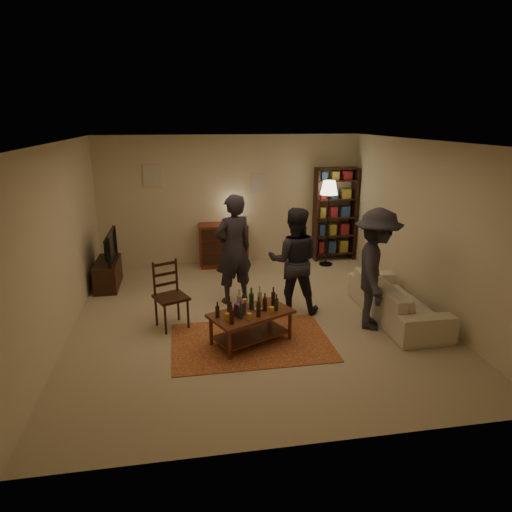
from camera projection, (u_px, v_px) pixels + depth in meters
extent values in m
plane|color=#C6B793|center=(254.00, 317.00, 7.23)|extent=(6.00, 6.00, 0.00)
plane|color=beige|center=(231.00, 200.00, 9.66)|extent=(5.50, 0.00, 5.50)
plane|color=beige|center=(61.00, 242.00, 6.39)|extent=(0.00, 6.00, 6.00)
plane|color=beige|center=(423.00, 227.00, 7.28)|extent=(0.00, 6.00, 6.00)
plane|color=beige|center=(310.00, 316.00, 4.00)|extent=(5.50, 0.00, 5.50)
plane|color=white|center=(254.00, 142.00, 6.44)|extent=(6.00, 6.00, 0.00)
cube|color=beige|center=(152.00, 176.00, 9.23)|extent=(0.35, 0.03, 0.45)
cube|color=beige|center=(259.00, 183.00, 9.64)|extent=(0.30, 0.03, 0.40)
cube|color=maroon|center=(251.00, 342.00, 6.40)|extent=(2.20, 1.50, 0.01)
cube|color=brown|center=(251.00, 314.00, 6.28)|extent=(1.27, 1.02, 0.04)
cube|color=brown|center=(251.00, 334.00, 6.37)|extent=(1.14, 0.89, 0.02)
cylinder|color=brown|center=(230.00, 345.00, 5.88)|extent=(0.05, 0.05, 0.42)
cylinder|color=brown|center=(290.00, 326.00, 6.42)|extent=(0.05, 0.05, 0.42)
cylinder|color=brown|center=(211.00, 331.00, 6.27)|extent=(0.05, 0.05, 0.42)
cylinder|color=brown|center=(269.00, 314.00, 6.81)|extent=(0.05, 0.05, 0.42)
cylinder|color=gold|center=(228.00, 317.00, 6.01)|extent=(0.07, 0.07, 0.10)
cylinder|color=gold|center=(249.00, 316.00, 6.04)|extent=(0.07, 0.07, 0.09)
cylinder|color=gold|center=(245.00, 303.00, 6.46)|extent=(0.07, 0.07, 0.11)
cylinder|color=gold|center=(271.00, 310.00, 6.24)|extent=(0.07, 0.07, 0.09)
cylinder|color=gold|center=(265.00, 299.00, 6.59)|extent=(0.07, 0.07, 0.10)
cube|color=#5C2D7D|center=(239.00, 309.00, 6.17)|extent=(0.16, 0.16, 0.18)
cylinder|color=gray|center=(259.00, 310.00, 6.32)|extent=(0.12, 0.12, 0.03)
cube|color=#321710|center=(171.00, 297.00, 6.75)|extent=(0.58, 0.58, 0.04)
cylinder|color=#321710|center=(165.00, 320.00, 6.58)|extent=(0.04, 0.04, 0.46)
cylinder|color=#321710|center=(188.00, 314.00, 6.77)|extent=(0.04, 0.04, 0.46)
cylinder|color=#321710|center=(156.00, 311.00, 6.87)|extent=(0.04, 0.04, 0.46)
cylinder|color=#321710|center=(178.00, 306.00, 7.05)|extent=(0.04, 0.04, 0.46)
cube|color=#321710|center=(165.00, 276.00, 6.81)|extent=(0.34, 0.17, 0.53)
cube|color=#321710|center=(108.00, 274.00, 8.46)|extent=(0.40, 1.00, 0.50)
imported|color=black|center=(106.00, 246.00, 8.31)|extent=(0.13, 0.97, 0.56)
cube|color=maroon|center=(223.00, 245.00, 9.63)|extent=(1.00, 0.48, 0.90)
cube|color=#321710|center=(225.00, 259.00, 9.46)|extent=(0.92, 0.02, 0.22)
cube|color=#321710|center=(225.00, 247.00, 9.38)|extent=(0.92, 0.02, 0.22)
cube|color=#321710|center=(224.00, 234.00, 9.31)|extent=(0.92, 0.02, 0.22)
cylinder|color=#321710|center=(235.00, 223.00, 9.53)|extent=(0.12, 0.12, 0.04)
cylinder|color=#321710|center=(235.00, 217.00, 9.49)|extent=(0.02, 0.02, 0.22)
cone|color=#FFE5B2|center=(235.00, 207.00, 9.43)|extent=(0.26, 0.26, 0.20)
cube|color=#321710|center=(316.00, 215.00, 9.85)|extent=(0.04, 0.34, 2.00)
cube|color=#321710|center=(353.00, 214.00, 9.99)|extent=(0.04, 0.34, 2.00)
cube|color=#321710|center=(333.00, 252.00, 10.17)|extent=(0.90, 0.34, 0.03)
cube|color=#321710|center=(334.00, 235.00, 10.05)|extent=(0.90, 0.34, 0.03)
cube|color=#321710|center=(335.00, 217.00, 9.94)|extent=(0.90, 0.34, 0.03)
cube|color=#321710|center=(336.00, 199.00, 9.82)|extent=(0.90, 0.34, 0.03)
cube|color=#321710|center=(337.00, 180.00, 9.70)|extent=(0.90, 0.34, 0.03)
cube|color=#321710|center=(337.00, 168.00, 9.63)|extent=(0.90, 0.34, 0.03)
cube|color=maroon|center=(320.00, 247.00, 10.08)|extent=(0.12, 0.22, 0.26)
cube|color=navy|center=(331.00, 246.00, 10.12)|extent=(0.15, 0.22, 0.26)
cube|color=olive|center=(343.00, 245.00, 10.16)|extent=(0.18, 0.22, 0.26)
cube|color=navy|center=(321.00, 229.00, 9.96)|extent=(0.12, 0.22, 0.24)
cube|color=olive|center=(332.00, 229.00, 10.00)|extent=(0.15, 0.22, 0.24)
cube|color=maroon|center=(344.00, 228.00, 10.05)|extent=(0.18, 0.22, 0.24)
cube|color=olive|center=(322.00, 212.00, 9.85)|extent=(0.12, 0.22, 0.22)
cube|color=maroon|center=(333.00, 211.00, 9.89)|extent=(0.15, 0.22, 0.22)
cube|color=navy|center=(345.00, 211.00, 9.93)|extent=(0.18, 0.22, 0.22)
cube|color=maroon|center=(322.00, 194.00, 9.74)|extent=(0.12, 0.22, 0.20)
cube|color=navy|center=(334.00, 194.00, 9.78)|extent=(0.15, 0.22, 0.20)
cube|color=olive|center=(346.00, 193.00, 9.82)|extent=(0.18, 0.22, 0.20)
cube|color=navy|center=(323.00, 175.00, 9.62)|extent=(0.12, 0.22, 0.18)
cube|color=olive|center=(335.00, 175.00, 9.66)|extent=(0.15, 0.22, 0.18)
cube|color=maroon|center=(347.00, 175.00, 9.71)|extent=(0.18, 0.22, 0.18)
cylinder|color=black|center=(326.00, 264.00, 9.79)|extent=(0.28, 0.28, 0.03)
cylinder|color=black|center=(327.00, 228.00, 9.56)|extent=(0.03, 0.03, 1.60)
cone|color=#FFE5B2|center=(329.00, 188.00, 9.31)|extent=(0.36, 0.36, 0.28)
imported|color=beige|center=(397.00, 299.00, 7.12)|extent=(0.81, 2.08, 0.61)
imported|color=#24232A|center=(233.00, 249.00, 7.58)|extent=(0.79, 0.65, 1.85)
imported|color=#23242A|center=(294.00, 261.00, 7.21)|extent=(0.96, 0.83, 1.71)
imported|color=#2A2932|center=(376.00, 269.00, 6.65)|extent=(1.06, 1.33, 1.80)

